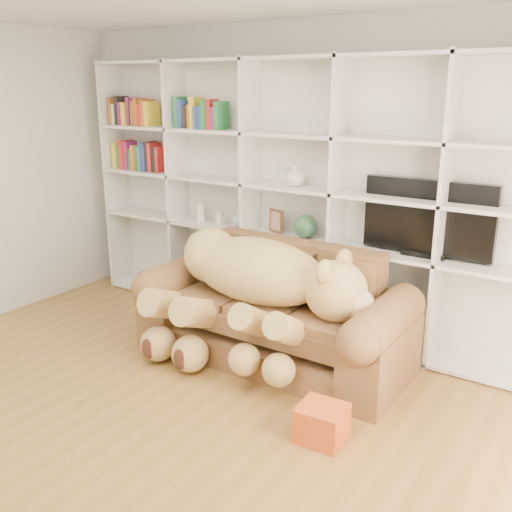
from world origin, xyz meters
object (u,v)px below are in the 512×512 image
Objects in this scene: sofa at (275,317)px; gift_box at (322,423)px; teddy_bear at (252,286)px; tv at (428,219)px.

sofa reaches higher than gift_box.
tv is (1.07, 0.86, 0.51)m from teddy_bear.
gift_box is (0.96, -0.64, -0.54)m from teddy_bear.
tv is (0.97, 0.67, 0.81)m from sofa.
sofa is at bearing 55.22° from teddy_bear.
gift_box is at bearing -94.17° from tv.
sofa is 7.55× the size of gift_box.
sofa is 0.37m from teddy_bear.
teddy_bear reaches higher than sofa.
gift_box is at bearing -38.79° from teddy_bear.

